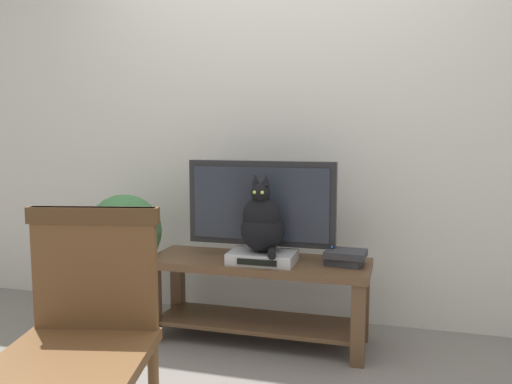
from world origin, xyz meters
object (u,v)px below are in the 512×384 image
cat (262,224)px  book_stack (345,257)px  tv (261,208)px  potted_plant (124,240)px  media_box (263,257)px  tv_stand (258,285)px  wooden_chair (83,324)px

cat → book_stack: (0.44, 0.09, -0.18)m
tv → potted_plant: bearing=-176.3°
media_box → cat: bearing=-84.4°
tv_stand → wooden_chair: wooden_chair is taller
tv_stand → wooden_chair: 1.30m
tv_stand → media_box: (0.04, -0.06, 0.18)m
cat → potted_plant: size_ratio=0.52×
tv_stand → potted_plant: 0.86m
tv → wooden_chair: (-0.28, -1.30, -0.23)m
media_box → cat: (0.00, -0.01, 0.19)m
cat → potted_plant: (-0.88, 0.08, -0.16)m
wooden_chair → potted_plant: size_ratio=1.13×
potted_plant → media_box: bearing=-4.1°
wooden_chair → potted_plant: bearing=114.1°
tv_stand → media_box: size_ratio=3.45×
tv_stand → cat: bearing=-61.2°
wooden_chair → media_box: bearing=74.9°
tv_stand → book_stack: (0.48, 0.01, 0.19)m
potted_plant → book_stack: bearing=0.7°
tv → media_box: 0.28m
wooden_chair → book_stack: size_ratio=4.08×
tv_stand → media_box: media_box is taller
cat → potted_plant: bearing=175.1°
book_stack → potted_plant: (-1.31, -0.02, 0.02)m
tv → wooden_chair: 1.35m
wooden_chair → potted_plant: 1.37m
cat → tv_stand: bearing=118.8°
tv → media_box: size_ratio=2.36×
media_box → cat: size_ratio=0.85×
tv_stand → book_stack: bearing=1.7°
tv_stand → potted_plant: (-0.84, -0.00, 0.21)m
book_stack → potted_plant: potted_plant is taller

